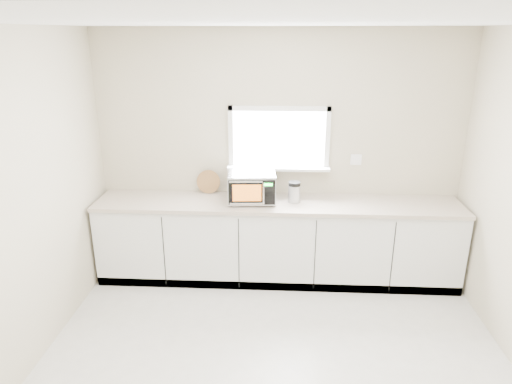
{
  "coord_description": "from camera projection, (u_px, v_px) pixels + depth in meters",
  "views": [
    {
      "loc": [
        0.02,
        -2.9,
        2.64
      ],
      "look_at": [
        -0.23,
        1.55,
        1.08
      ],
      "focal_mm": 32.0,
      "sensor_mm": 36.0,
      "label": 1
    }
  ],
  "objects": [
    {
      "name": "cabinets",
      "position": [
        277.0,
        242.0,
        5.06
      ],
      "size": [
        3.92,
        0.6,
        0.88
      ],
      "primitive_type": "cube",
      "color": "silver",
      "rests_on": "ground"
    },
    {
      "name": "cutting_board",
      "position": [
        208.0,
        182.0,
        5.13
      ],
      "size": [
        0.26,
        0.06,
        0.26
      ],
      "primitive_type": "cylinder",
      "rotation": [
        1.4,
        0.0,
        0.0
      ],
      "color": "olive",
      "rests_on": "countertop"
    },
    {
      "name": "back_wall",
      "position": [
        279.0,
        155.0,
        5.04
      ],
      "size": [
        4.0,
        0.17,
        2.7
      ],
      "color": "#B4A98F",
      "rests_on": "ground"
    },
    {
      "name": "countertop",
      "position": [
        278.0,
        203.0,
        4.9
      ],
      "size": [
        3.92,
        0.64,
        0.04
      ],
      "primitive_type": "cube",
      "color": "#B5A495",
      "rests_on": "cabinets"
    },
    {
      "name": "coffee_grinder",
      "position": [
        294.0,
        192.0,
        4.86
      ],
      "size": [
        0.16,
        0.16,
        0.23
      ],
      "rotation": [
        0.0,
        0.0,
        0.26
      ],
      "color": "silver",
      "rests_on": "countertop"
    },
    {
      "name": "knife_block",
      "position": [
        243.0,
        193.0,
        4.8
      ],
      "size": [
        0.11,
        0.2,
        0.28
      ],
      "rotation": [
        0.0,
        0.0,
        0.13
      ],
      "color": "#492F1A",
      "rests_on": "countertop"
    },
    {
      "name": "microwave",
      "position": [
        252.0,
        186.0,
        4.85
      ],
      "size": [
        0.53,
        0.43,
        0.32
      ],
      "rotation": [
        0.0,
        0.0,
        0.08
      ],
      "color": "black",
      "rests_on": "countertop"
    }
  ]
}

